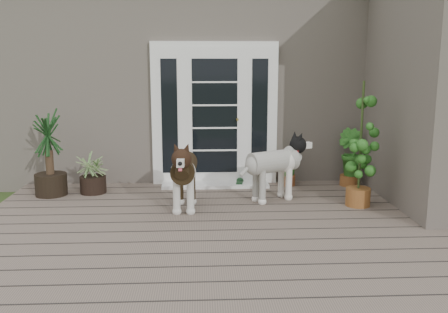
{
  "coord_description": "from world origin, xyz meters",
  "views": [
    {
      "loc": [
        -0.43,
        -4.86,
        1.98
      ],
      "look_at": [
        -0.1,
        1.75,
        0.7
      ],
      "focal_mm": 39.58,
      "sensor_mm": 36.0,
      "label": 1
    }
  ],
  "objects": [
    {
      "name": "brindle_dog",
      "position": [
        -0.63,
        1.23,
        0.52
      ],
      "size": [
        0.45,
        0.97,
        0.79
      ],
      "primitive_type": null,
      "rotation": [
        0.0,
        0.0,
        3.1
      ],
      "color": "#312311",
      "rests_on": "deck"
    },
    {
      "name": "clog_right",
      "position": [
        0.44,
        2.2,
        0.16
      ],
      "size": [
        0.21,
        0.32,
        0.09
      ],
      "primitive_type": null,
      "rotation": [
        0.0,
        0.0,
        -0.25
      ],
      "color": "#163819",
      "rests_on": "deck"
    },
    {
      "name": "door_step",
      "position": [
        -0.2,
        2.4,
        0.14
      ],
      "size": [
        1.6,
        0.4,
        0.05
      ],
      "primitive_type": "cube",
      "color": "white",
      "rests_on": "deck"
    },
    {
      "name": "door_unit",
      "position": [
        -0.2,
        2.6,
        1.19
      ],
      "size": [
        1.9,
        0.14,
        2.15
      ],
      "primitive_type": "cube",
      "color": "white",
      "rests_on": "deck"
    },
    {
      "name": "herb_a",
      "position": [
        0.9,
        2.4,
        0.38
      ],
      "size": [
        0.58,
        0.58,
        0.53
      ],
      "primitive_type": "imported",
      "rotation": [
        0.0,
        0.0,
        0.94
      ],
      "color": "#18561B",
      "rests_on": "deck"
    },
    {
      "name": "sapling",
      "position": [
        1.63,
        1.27,
        0.96
      ],
      "size": [
        0.56,
        0.56,
        1.68
      ],
      "primitive_type": null,
      "rotation": [
        0.0,
        0.0,
        -0.14
      ],
      "color": "#19581D",
      "rests_on": "deck"
    },
    {
      "name": "yucca",
      "position": [
        -2.53,
        2.0,
        0.72
      ],
      "size": [
        1.0,
        1.0,
        1.21
      ],
      "primitive_type": null,
      "rotation": [
        0.0,
        0.0,
        0.23
      ],
      "color": "black",
      "rests_on": "deck"
    },
    {
      "name": "spider_plant",
      "position": [
        -1.96,
        2.09,
        0.45
      ],
      "size": [
        0.67,
        0.67,
        0.65
      ],
      "primitive_type": null,
      "rotation": [
        0.0,
        0.0,
        -0.1
      ],
      "color": "#95BA72",
      "rests_on": "deck"
    },
    {
      "name": "herb_b",
      "position": [
        1.83,
        2.34,
        0.44
      ],
      "size": [
        0.59,
        0.59,
        0.64
      ],
      "primitive_type": "imported",
      "rotation": [
        0.0,
        0.0,
        2.12
      ],
      "color": "#225919",
      "rests_on": "deck"
    },
    {
      "name": "clog_left",
      "position": [
        0.17,
        2.4,
        0.16
      ],
      "size": [
        0.18,
        0.3,
        0.09
      ],
      "primitive_type": null,
      "rotation": [
        0.0,
        0.0,
        -0.15
      ],
      "color": "#143419",
      "rests_on": "deck"
    },
    {
      "name": "deck",
      "position": [
        0.0,
        0.4,
        0.06
      ],
      "size": [
        6.2,
        4.6,
        0.12
      ],
      "primitive_type": "cube",
      "color": "#6B5B4C",
      "rests_on": "ground"
    },
    {
      "name": "house_main",
      "position": [
        0.0,
        4.65,
        1.55
      ],
      "size": [
        7.4,
        4.0,
        3.1
      ],
      "primitive_type": "cube",
      "color": "#665E54",
      "rests_on": "ground"
    },
    {
      "name": "white_dog",
      "position": [
        0.55,
        1.58,
        0.51
      ],
      "size": [
        1.02,
        0.79,
        0.78
      ],
      "primitive_type": null,
      "rotation": [
        0.0,
        0.0,
        -1.09
      ],
      "color": "silver",
      "rests_on": "deck"
    },
    {
      "name": "herb_c",
      "position": [
        2.26,
        2.05,
        0.43
      ],
      "size": [
        0.52,
        0.52,
        0.61
      ],
      "primitive_type": "imported",
      "rotation": [
        0.0,
        0.0,
        4.3
      ],
      "color": "#1D4E16",
      "rests_on": "deck"
    }
  ]
}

